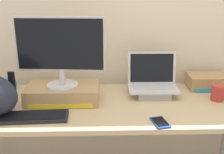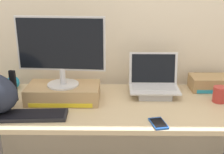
{
  "view_description": "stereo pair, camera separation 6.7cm",
  "coord_description": "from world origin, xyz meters",
  "px_view_note": "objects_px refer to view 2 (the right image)",
  "views": [
    {
      "loc": [
        -0.05,
        -1.66,
        1.47
      ],
      "look_at": [
        0.0,
        0.0,
        0.9
      ],
      "focal_mm": 45.06,
      "sensor_mm": 36.0,
      "label": 1
    },
    {
      "loc": [
        0.02,
        -1.66,
        1.47
      ],
      "look_at": [
        0.0,
        0.0,
        0.9
      ],
      "focal_mm": 45.06,
      "sensor_mm": 36.0,
      "label": 2
    }
  ],
  "objects_px": {
    "external_keyboard": "(28,115)",
    "toner_box_yellow": "(64,93)",
    "plush_toy": "(13,83)",
    "desktop_monitor": "(61,49)",
    "coffee_mug": "(220,94)",
    "cell_phone": "(158,123)",
    "open_laptop": "(154,87)",
    "toner_box_cyan": "(213,83)"
  },
  "relations": [
    {
      "from": "open_laptop",
      "to": "cell_phone",
      "type": "distance_m",
      "value": 0.43
    },
    {
      "from": "desktop_monitor",
      "to": "plush_toy",
      "type": "bearing_deg",
      "value": 157.5
    },
    {
      "from": "plush_toy",
      "to": "toner_box_yellow",
      "type": "bearing_deg",
      "value": -26.6
    },
    {
      "from": "toner_box_yellow",
      "to": "external_keyboard",
      "type": "height_order",
      "value": "toner_box_yellow"
    },
    {
      "from": "open_laptop",
      "to": "toner_box_cyan",
      "type": "relative_size",
      "value": 1.05
    },
    {
      "from": "toner_box_yellow",
      "to": "external_keyboard",
      "type": "bearing_deg",
      "value": -123.28
    },
    {
      "from": "open_laptop",
      "to": "plush_toy",
      "type": "height_order",
      "value": "open_laptop"
    },
    {
      "from": "plush_toy",
      "to": "cell_phone",
      "type": "bearing_deg",
      "value": -28.22
    },
    {
      "from": "external_keyboard",
      "to": "cell_phone",
      "type": "relative_size",
      "value": 3.15
    },
    {
      "from": "desktop_monitor",
      "to": "coffee_mug",
      "type": "bearing_deg",
      "value": 3.48
    },
    {
      "from": "cell_phone",
      "to": "desktop_monitor",
      "type": "bearing_deg",
      "value": 138.49
    },
    {
      "from": "open_laptop",
      "to": "cell_phone",
      "type": "height_order",
      "value": "open_laptop"
    },
    {
      "from": "cell_phone",
      "to": "toner_box_cyan",
      "type": "relative_size",
      "value": 0.45
    },
    {
      "from": "open_laptop",
      "to": "plush_toy",
      "type": "relative_size",
      "value": 3.57
    },
    {
      "from": "open_laptop",
      "to": "toner_box_yellow",
      "type": "bearing_deg",
      "value": -170.1
    },
    {
      "from": "desktop_monitor",
      "to": "cell_phone",
      "type": "xyz_separation_m",
      "value": [
        0.58,
        -0.33,
        -0.34
      ]
    },
    {
      "from": "desktop_monitor",
      "to": "cell_phone",
      "type": "relative_size",
      "value": 3.9
    },
    {
      "from": "desktop_monitor",
      "to": "coffee_mug",
      "type": "relative_size",
      "value": 4.35
    },
    {
      "from": "external_keyboard",
      "to": "plush_toy",
      "type": "xyz_separation_m",
      "value": [
        -0.24,
        0.45,
        0.04
      ]
    },
    {
      "from": "cell_phone",
      "to": "plush_toy",
      "type": "xyz_separation_m",
      "value": [
        -0.99,
        0.53,
        0.04
      ]
    },
    {
      "from": "open_laptop",
      "to": "coffee_mug",
      "type": "xyz_separation_m",
      "value": [
        0.42,
        -0.12,
        -0.0
      ]
    },
    {
      "from": "toner_box_yellow",
      "to": "desktop_monitor",
      "type": "relative_size",
      "value": 0.84
    },
    {
      "from": "desktop_monitor",
      "to": "toner_box_cyan",
      "type": "relative_size",
      "value": 1.75
    },
    {
      "from": "open_laptop",
      "to": "toner_box_cyan",
      "type": "xyz_separation_m",
      "value": [
        0.44,
        0.1,
        -0.01
      ]
    },
    {
      "from": "external_keyboard",
      "to": "toner_box_yellow",
      "type": "bearing_deg",
      "value": 53.99
    },
    {
      "from": "desktop_monitor",
      "to": "toner_box_cyan",
      "type": "xyz_separation_m",
      "value": [
        1.05,
        0.21,
        -0.3
      ]
    },
    {
      "from": "open_laptop",
      "to": "plush_toy",
      "type": "xyz_separation_m",
      "value": [
        -1.01,
        0.1,
        -0.01
      ]
    },
    {
      "from": "desktop_monitor",
      "to": "toner_box_cyan",
      "type": "distance_m",
      "value": 1.11
    },
    {
      "from": "coffee_mug",
      "to": "toner_box_yellow",
      "type": "bearing_deg",
      "value": 179.18
    },
    {
      "from": "coffee_mug",
      "to": "cell_phone",
      "type": "relative_size",
      "value": 0.89
    },
    {
      "from": "external_keyboard",
      "to": "plush_toy",
      "type": "relative_size",
      "value": 4.8
    },
    {
      "from": "external_keyboard",
      "to": "desktop_monitor",
      "type": "bearing_deg",
      "value": 53.89
    },
    {
      "from": "toner_box_yellow",
      "to": "coffee_mug",
      "type": "xyz_separation_m",
      "value": [
        1.02,
        -0.01,
        -0.0
      ]
    },
    {
      "from": "desktop_monitor",
      "to": "open_laptop",
      "type": "height_order",
      "value": "desktop_monitor"
    },
    {
      "from": "desktop_monitor",
      "to": "open_laptop",
      "type": "bearing_deg",
      "value": 13.84
    },
    {
      "from": "toner_box_yellow",
      "to": "coffee_mug",
      "type": "bearing_deg",
      "value": -0.82
    },
    {
      "from": "open_laptop",
      "to": "cell_phone",
      "type": "xyz_separation_m",
      "value": [
        -0.03,
        -0.43,
        -0.05
      ]
    },
    {
      "from": "toner_box_yellow",
      "to": "desktop_monitor",
      "type": "xyz_separation_m",
      "value": [
        -0.0,
        -0.0,
        0.29
      ]
    },
    {
      "from": "plush_toy",
      "to": "desktop_monitor",
      "type": "bearing_deg",
      "value": -26.73
    },
    {
      "from": "coffee_mug",
      "to": "desktop_monitor",
      "type": "bearing_deg",
      "value": 179.25
    },
    {
      "from": "toner_box_yellow",
      "to": "plush_toy",
      "type": "bearing_deg",
      "value": 153.4
    },
    {
      "from": "external_keyboard",
      "to": "coffee_mug",
      "type": "height_order",
      "value": "coffee_mug"
    }
  ]
}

